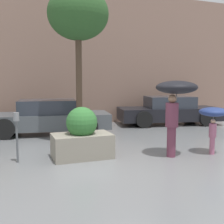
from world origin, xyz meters
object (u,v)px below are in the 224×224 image
parking_meter (17,127)px  person_adult (175,96)px  planter_box (82,137)px  parked_car_near (48,118)px  parked_car_far (169,111)px  person_child (213,115)px  street_tree (78,16)px

parking_meter → person_adult: bearing=-11.8°
planter_box → parking_meter: bearing=176.3°
parked_car_near → parked_car_far: bearing=-76.7°
parked_car_near → parked_car_far: same height
person_adult → parked_car_near: (-2.65, 4.35, -0.99)m
person_child → parked_car_near: 5.86m
person_adult → parking_meter: (-3.84, 0.80, -0.70)m
person_child → parking_meter: 5.03m
parked_car_near → parking_meter: bearing=170.5°
parked_car_far → parking_meter: (-6.63, -3.95, 0.28)m
person_child → parking_meter: bearing=120.9°
planter_box → person_adult: 2.60m
person_adult → person_child: bearing=-20.9°
person_child → parked_car_far: (1.69, 4.89, -0.45)m
parked_car_far → parked_car_near: bearing=105.4°
person_child → parked_car_near: parked_car_near is taller
planter_box → parked_car_far: (5.07, 4.05, 0.06)m
planter_box → person_child: (3.38, -0.84, 0.51)m
person_adult → street_tree: size_ratio=0.40×
parked_car_near → street_tree: street_tree is taller
street_tree → parking_meter: (-2.01, -1.99, -3.12)m
person_adult → person_child: (1.10, -0.14, -0.53)m
planter_box → parked_car_far: size_ratio=0.31×
person_child → parked_car_far: bearing=22.6°
parked_car_near → planter_box: bearing=-165.2°
person_adult → parked_car_far: size_ratio=0.41×
person_adult → street_tree: bearing=109.4°
person_child → street_tree: bearing=86.7°
person_adult → parking_meter: person_adult is taller
parked_car_far → street_tree: bearing=124.2°
person_child → parked_car_far: parked_car_far is taller
person_child → parked_car_near: (-3.75, 4.49, -0.45)m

